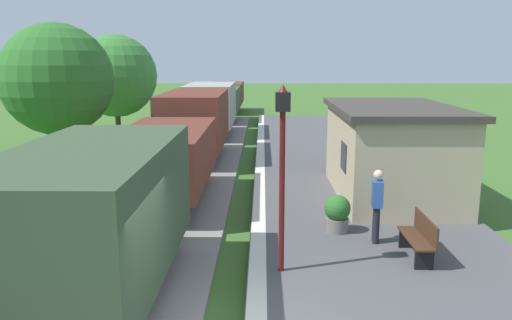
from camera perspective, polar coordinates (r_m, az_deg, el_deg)
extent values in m
cube|color=#384C33|center=(9.13, -17.85, -5.44)|extent=(2.50, 5.60, 2.20)
cube|color=black|center=(9.45, -17.49, -10.96)|extent=(2.10, 5.15, 0.50)
cylinder|color=black|center=(11.13, -14.55, -8.70)|extent=(1.56, 0.84, 0.84)
cylinder|color=black|center=(12.11, -13.18, -5.72)|extent=(0.20, 0.30, 0.20)
cube|color=brown|center=(15.42, -10.08, 0.60)|extent=(2.50, 5.60, 1.60)
cube|color=black|center=(15.55, -10.00, -1.76)|extent=(2.10, 5.15, 0.50)
cylinder|color=black|center=(17.33, -8.88, -1.20)|extent=(1.56, 0.84, 0.84)
cylinder|color=black|center=(13.92, -11.32, -4.45)|extent=(1.56, 0.84, 0.84)
cylinder|color=black|center=(18.40, -8.31, 0.35)|extent=(0.20, 0.30, 0.20)
cylinder|color=black|center=(12.76, -12.43, -4.79)|extent=(0.20, 0.30, 0.20)
cube|color=brown|center=(21.82, -6.89, 4.66)|extent=(2.50, 5.60, 2.20)
cube|color=black|center=(21.95, -6.83, 2.20)|extent=(2.10, 5.15, 0.50)
cylinder|color=black|center=(23.74, -6.26, 2.31)|extent=(1.56, 0.84, 0.84)
cylinder|color=black|center=(20.25, -7.47, 0.68)|extent=(1.56, 0.84, 0.84)
cylinder|color=black|center=(24.84, -5.95, 3.31)|extent=(0.20, 0.30, 0.20)
cylinder|color=black|center=(19.07, -7.98, 0.76)|extent=(0.20, 0.30, 0.20)
cube|color=gray|center=(28.34, -5.13, 6.27)|extent=(2.50, 5.60, 2.20)
cube|color=black|center=(28.44, -5.10, 4.36)|extent=(2.10, 5.15, 0.50)
cylinder|color=black|center=(30.24, -4.75, 4.32)|extent=(1.56, 0.84, 0.84)
cylinder|color=black|center=(26.71, -5.48, 3.35)|extent=(1.56, 0.84, 0.84)
cylinder|color=black|center=(31.35, -4.55, 5.04)|extent=(0.20, 0.30, 0.20)
cylinder|color=black|center=(25.53, -5.77, 3.53)|extent=(0.20, 0.30, 0.20)
cube|color=#384C33|center=(34.91, -4.02, 6.78)|extent=(2.50, 5.60, 1.60)
cube|color=black|center=(34.97, -4.01, 5.71)|extent=(2.10, 5.15, 0.50)
cylinder|color=black|center=(36.77, -3.77, 5.61)|extent=(1.56, 0.84, 0.84)
cylinder|color=black|center=(33.22, -4.25, 4.97)|extent=(1.56, 0.84, 0.84)
cylinder|color=black|center=(37.90, -3.64, 6.17)|extent=(0.20, 0.30, 0.20)
cylinder|color=black|center=(32.05, -4.44, 5.18)|extent=(0.20, 0.30, 0.20)
cube|color=brown|center=(41.47, -3.26, 7.53)|extent=(2.50, 5.60, 1.60)
cube|color=black|center=(41.52, -3.25, 6.64)|extent=(2.10, 5.15, 0.50)
cylinder|color=black|center=(43.32, -3.09, 6.51)|extent=(1.56, 0.84, 0.84)
cylinder|color=black|center=(39.76, -3.43, 6.06)|extent=(1.56, 0.84, 0.84)
cylinder|color=black|center=(44.45, -2.99, 6.97)|extent=(0.20, 0.30, 0.20)
cylinder|color=black|center=(38.59, -3.56, 6.27)|extent=(0.20, 0.30, 0.20)
cube|color=tan|center=(15.97, 14.90, 0.64)|extent=(3.20, 5.50, 2.60)
cube|color=#3D3833|center=(15.77, 15.16, 5.61)|extent=(3.50, 5.80, 0.18)
cube|color=black|center=(14.56, 9.81, 0.36)|extent=(0.03, 0.90, 0.80)
cube|color=#422819|center=(11.37, 17.52, -8.38)|extent=(0.42, 1.50, 0.04)
cube|color=#422819|center=(11.35, 18.52, -7.17)|extent=(0.04, 1.50, 0.45)
cube|color=black|center=(10.92, 18.35, -10.57)|extent=(0.38, 0.06, 0.42)
cube|color=black|center=(11.99, 16.63, -8.45)|extent=(0.38, 0.06, 0.42)
cube|color=#422819|center=(20.09, 10.07, 0.54)|extent=(0.42, 1.50, 0.04)
cube|color=#422819|center=(20.08, 10.62, 1.23)|extent=(0.04, 1.50, 0.45)
cube|color=black|center=(19.56, 10.32, -0.45)|extent=(0.38, 0.06, 0.42)
cube|color=black|center=(20.72, 9.78, 0.24)|extent=(0.38, 0.06, 0.42)
cylinder|color=black|center=(11.99, 13.33, -7.16)|extent=(0.15, 0.15, 0.86)
cylinder|color=black|center=(12.14, 13.27, -6.92)|extent=(0.15, 0.15, 0.86)
cube|color=#2D5199|center=(11.86, 13.47, -3.69)|extent=(0.29, 0.41, 0.60)
sphere|color=beige|center=(11.75, 13.57, -1.62)|extent=(0.22, 0.22, 0.22)
cylinder|color=slate|center=(12.68, 9.06, -7.19)|extent=(0.56, 0.56, 0.34)
sphere|color=#2D6B28|center=(12.55, 9.12, -5.34)|extent=(0.64, 0.64, 0.64)
cylinder|color=#591414|center=(9.90, 2.92, -3.76)|extent=(0.11, 0.11, 3.20)
cube|color=black|center=(9.59, 3.03, 6.56)|extent=(0.28, 0.28, 0.36)
sphere|color=#F2E5BF|center=(9.59, 3.03, 6.56)|extent=(0.20, 0.20, 0.20)
cone|color=#591414|center=(9.57, 3.05, 7.99)|extent=(0.20, 0.20, 0.16)
cylinder|color=#4C3823|center=(20.30, -20.90, 1.13)|extent=(0.28, 0.28, 2.12)
sphere|color=#2D6B28|center=(20.03, -21.43, 8.42)|extent=(4.06, 4.06, 4.06)
cylinder|color=#4C3823|center=(28.21, -15.20, 3.93)|extent=(0.28, 0.28, 1.85)
sphere|color=#387A33|center=(28.00, -15.48, 9.09)|extent=(4.31, 4.31, 4.31)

